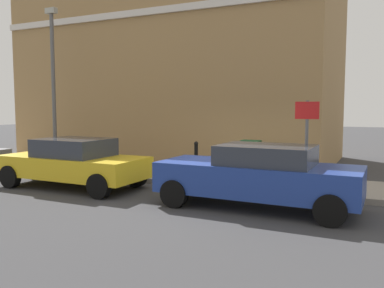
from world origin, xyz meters
name	(u,v)px	position (x,y,z in m)	size (l,w,h in m)	color
ground	(220,197)	(0.00, 0.00, 0.00)	(80.00, 80.00, 0.00)	#38383A
sidewalk	(86,168)	(1.94, 6.00, 0.07)	(2.51, 30.00, 0.15)	gray
corner_building	(181,62)	(6.60, 4.49, 4.24)	(6.89, 12.98, 8.48)	#9E7A4C
car_blue	(259,175)	(-0.70, -1.22, 0.76)	(1.82, 4.51, 1.44)	navy
car_yellow	(74,162)	(-0.70, 4.18, 0.72)	(1.89, 4.24, 1.40)	gold
utility_cabinet	(251,161)	(2.07, -0.16, 0.68)	(0.46, 0.61, 1.15)	#1E4C28
bollard_near_cabinet	(196,156)	(2.17, 1.69, 0.70)	(0.14, 0.14, 1.04)	black
street_sign	(307,132)	(1.04, -1.95, 1.66)	(0.08, 0.60, 2.30)	#59595B
lamppost	(53,79)	(1.90, 7.40, 3.30)	(0.20, 0.44, 5.72)	#59595B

